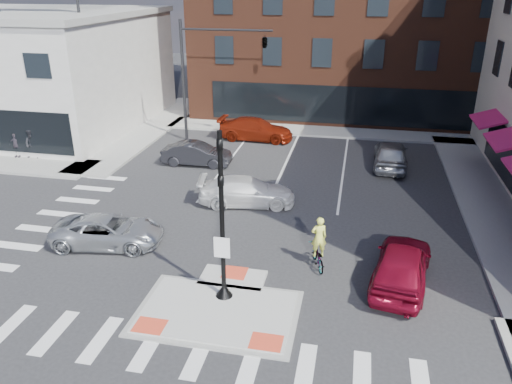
% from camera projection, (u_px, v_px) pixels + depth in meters
% --- Properties ---
extents(ground, '(120.00, 120.00, 0.00)m').
position_uv_depth(ground, '(221.00, 305.00, 17.18)').
color(ground, '#28282B').
rests_on(ground, ground).
extents(refuge_island, '(5.40, 4.65, 0.13)m').
position_uv_depth(refuge_island, '(219.00, 308.00, 16.93)').
color(refuge_island, gray).
rests_on(refuge_island, ground).
extents(sidewalk_nw, '(23.50, 20.50, 0.15)m').
position_uv_depth(sidewalk_nw, '(45.00, 142.00, 34.07)').
color(sidewalk_nw, gray).
rests_on(sidewalk_nw, ground).
extents(sidewalk_e, '(3.00, 24.00, 0.15)m').
position_uv_depth(sidewalk_e, '(492.00, 210.00, 24.10)').
color(sidewalk_e, gray).
rests_on(sidewalk_e, ground).
extents(sidewalk_n, '(26.00, 3.00, 0.15)m').
position_uv_depth(sidewalk_n, '(342.00, 132.00, 36.37)').
color(sidewalk_n, gray).
rests_on(sidewalk_n, ground).
extents(building_nw, '(20.40, 16.40, 14.40)m').
position_uv_depth(building_nw, '(10.00, 67.00, 37.65)').
color(building_nw, beige).
rests_on(building_nw, ground).
extents(building_n, '(24.40, 18.40, 15.50)m').
position_uv_depth(building_n, '(354.00, 11.00, 42.32)').
color(building_n, '#4B2517').
rests_on(building_n, ground).
extents(building_far_left, '(10.00, 12.00, 10.00)m').
position_uv_depth(building_far_left, '(300.00, 25.00, 62.75)').
color(building_far_left, slate).
rests_on(building_far_left, ground).
extents(building_far_right, '(12.00, 12.00, 12.00)m').
position_uv_depth(building_far_right, '(407.00, 17.00, 61.70)').
color(building_far_right, brown).
rests_on(building_far_right, ground).
extents(signal_pole, '(0.60, 0.60, 5.98)m').
position_uv_depth(signal_pole, '(223.00, 239.00, 16.61)').
color(signal_pole, black).
rests_on(signal_pole, refuge_island).
extents(mast_arm_signal, '(6.10, 2.24, 8.00)m').
position_uv_depth(mast_arm_signal, '(242.00, 50.00, 31.59)').
color(mast_arm_signal, black).
rests_on(mast_arm_signal, ground).
extents(silver_suv, '(4.85, 2.77, 1.28)m').
position_uv_depth(silver_suv, '(108.00, 231.00, 20.84)').
color(silver_suv, silver).
rests_on(silver_suv, ground).
extents(red_sedan, '(2.66, 4.96, 1.61)m').
position_uv_depth(red_sedan, '(402.00, 265.00, 18.08)').
color(red_sedan, maroon).
rests_on(red_sedan, ground).
extents(white_pickup, '(4.99, 2.68, 1.37)m').
position_uv_depth(white_pickup, '(247.00, 191.00, 24.61)').
color(white_pickup, silver).
rests_on(white_pickup, ground).
extents(bg_car_dark, '(4.19, 1.61, 1.36)m').
position_uv_depth(bg_car_dark, '(197.00, 154.00, 29.89)').
color(bg_car_dark, '#232328').
rests_on(bg_car_dark, ground).
extents(bg_car_silver, '(2.05, 4.81, 1.62)m').
position_uv_depth(bg_car_silver, '(391.00, 154.00, 29.46)').
color(bg_car_silver, '#A3A6AA').
rests_on(bg_car_silver, ground).
extents(bg_car_red, '(5.22, 2.25, 1.50)m').
position_uv_depth(bg_car_red, '(256.00, 129.00, 34.58)').
color(bg_car_red, maroon).
rests_on(bg_car_red, ground).
extents(cyclist, '(1.05, 1.75, 2.11)m').
position_uv_depth(cyclist, '(318.00, 250.00, 19.24)').
color(cyclist, '#3F3F44').
rests_on(cyclist, ground).
extents(pedestrian_a, '(0.93, 0.74, 1.83)m').
position_uv_depth(pedestrian_a, '(32.00, 144.00, 30.45)').
color(pedestrian_a, black).
rests_on(pedestrian_a, sidewalk_nw).
extents(pedestrian_b, '(0.91, 0.42, 1.53)m').
position_uv_depth(pedestrian_b, '(16.00, 145.00, 30.72)').
color(pedestrian_b, '#362F3A').
rests_on(pedestrian_b, sidewalk_nw).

